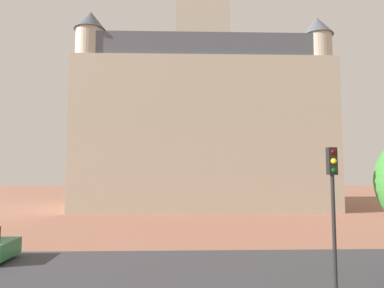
{
  "coord_description": "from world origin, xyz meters",
  "views": [
    {
      "loc": [
        -0.05,
        -4.45,
        4.37
      ],
      "look_at": [
        0.37,
        10.48,
        5.47
      ],
      "focal_mm": 29.18,
      "sensor_mm": 36.0,
      "label": 1
    }
  ],
  "objects": [
    {
      "name": "traffic_light_pole",
      "position": [
        4.82,
        5.63,
        3.48
      ],
      "size": [
        0.28,
        0.34,
        5.01
      ],
      "color": "black",
      "rests_on": "ground_plane"
    },
    {
      "name": "street_asphalt_strip",
      "position": [
        0.0,
        9.25,
        0.0
      ],
      "size": [
        120.0,
        6.0,
        0.0
      ],
      "primitive_type": "cube",
      "color": "#38383D",
      "rests_on": "ground_plane"
    },
    {
      "name": "ground_plane",
      "position": [
        0.0,
        10.0,
        0.0
      ],
      "size": [
        120.0,
        120.0,
        0.0
      ],
      "primitive_type": "plane",
      "color": "#93604C"
    },
    {
      "name": "landmark_building",
      "position": [
        2.1,
        29.76,
        10.19
      ],
      "size": [
        26.4,
        10.23,
        34.18
      ],
      "color": "#B2A893",
      "rests_on": "ground_plane"
    }
  ]
}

